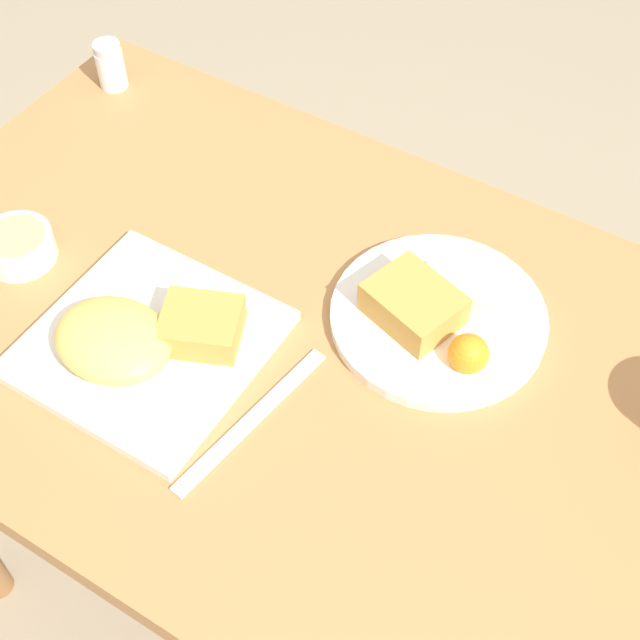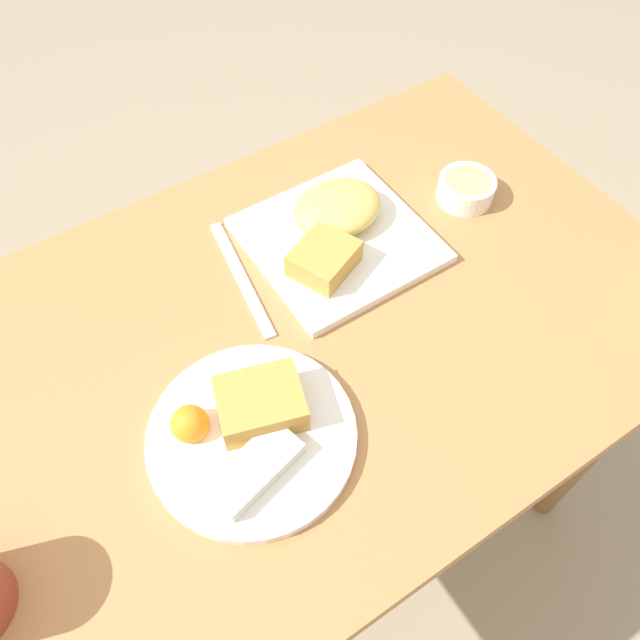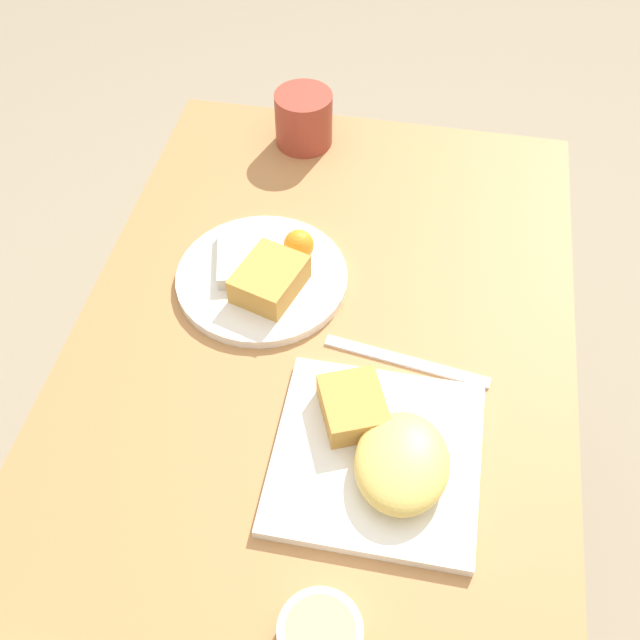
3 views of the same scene
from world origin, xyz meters
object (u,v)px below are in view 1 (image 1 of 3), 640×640
object	(u,v)px
salt_shaker	(111,68)
butter_knife	(252,420)
plate_oval_far	(437,314)
plate_square_near	(142,340)
sauce_ramekin	(18,246)

from	to	relation	value
salt_shaker	butter_knife	xyz separation A→B (m)	(0.48, -0.36, -0.03)
plate_oval_far	salt_shaker	xyz separation A→B (m)	(-0.58, 0.14, 0.01)
plate_square_near	butter_knife	bearing A→B (deg)	-4.78
plate_oval_far	salt_shaker	world-z (taller)	salt_shaker
sauce_ramekin	salt_shaker	bearing A→B (deg)	110.48
sauce_ramekin	salt_shaker	xyz separation A→B (m)	(-0.12, 0.31, 0.01)
plate_oval_far	butter_knife	bearing A→B (deg)	-115.94
sauce_ramekin	salt_shaker	world-z (taller)	salt_shaker
plate_oval_far	sauce_ramekin	distance (m)	0.49
plate_oval_far	sauce_ramekin	size ratio (longest dim) A/B	2.84
salt_shaker	butter_knife	distance (m)	0.60
butter_knife	plate_square_near	bearing A→B (deg)	93.56
plate_square_near	salt_shaker	world-z (taller)	salt_shaker
plate_square_near	sauce_ramekin	xyz separation A→B (m)	(-0.21, 0.03, -0.00)
sauce_ramekin	salt_shaker	size ratio (longest dim) A/B	1.26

